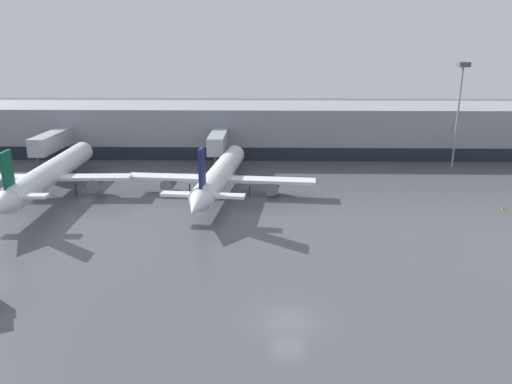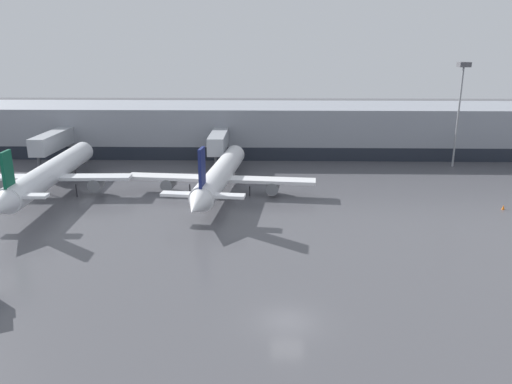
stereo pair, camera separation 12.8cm
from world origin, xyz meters
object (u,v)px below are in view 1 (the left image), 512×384
traffic_cone_3 (503,207)px  apron_light_mast_1 (461,84)px  parked_jet_0 (51,174)px  parked_jet_2 (220,175)px

traffic_cone_3 → apron_light_mast_1: size_ratio=0.03×
parked_jet_0 → apron_light_mast_1: bearing=-75.6°
apron_light_mast_1 → parked_jet_2: bearing=-156.0°
parked_jet_2 → traffic_cone_3: 37.24m
parked_jet_2 → traffic_cone_3: (36.66, -6.14, -2.37)m
apron_light_mast_1 → traffic_cone_3: bearing=-94.2°
parked_jet_2 → parked_jet_0: bearing=98.8°
parked_jet_0 → traffic_cone_3: bearing=-96.9°
parked_jet_0 → parked_jet_2: 23.25m
parked_jet_0 → traffic_cone_3: (59.87, -4.84, -2.82)m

